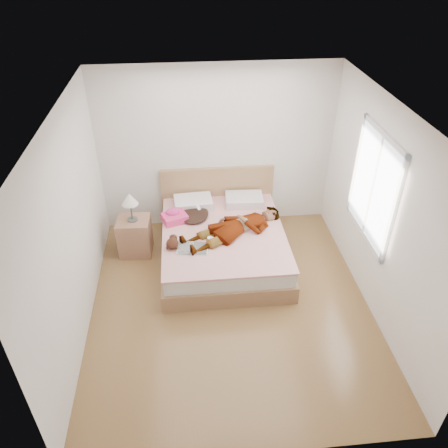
{
  "coord_description": "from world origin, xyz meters",
  "views": [
    {
      "loc": [
        -0.49,
        -4.12,
        4.14
      ],
      "look_at": [
        0.0,
        0.85,
        0.7
      ],
      "focal_mm": 35.0,
      "sensor_mm": 36.0,
      "label": 1
    }
  ],
  "objects_px": {
    "bed": "(223,241)",
    "phone": "(198,207)",
    "magazine": "(193,248)",
    "plush_toy": "(172,242)",
    "towel": "(174,216)",
    "coffee_mug": "(210,240)",
    "nightstand": "(135,233)",
    "woman": "(235,225)"
  },
  "relations": [
    {
      "from": "bed",
      "to": "towel",
      "type": "bearing_deg",
      "value": 160.15
    },
    {
      "from": "bed",
      "to": "phone",
      "type": "bearing_deg",
      "value": 138.27
    },
    {
      "from": "woman",
      "to": "plush_toy",
      "type": "distance_m",
      "value": 0.93
    },
    {
      "from": "coffee_mug",
      "to": "plush_toy",
      "type": "height_order",
      "value": "plush_toy"
    },
    {
      "from": "bed",
      "to": "plush_toy",
      "type": "xyz_separation_m",
      "value": [
        -0.72,
        -0.39,
        0.31
      ]
    },
    {
      "from": "towel",
      "to": "nightstand",
      "type": "xyz_separation_m",
      "value": [
        -0.6,
        -0.03,
        -0.25
      ]
    },
    {
      "from": "towel",
      "to": "plush_toy",
      "type": "relative_size",
      "value": 1.57
    },
    {
      "from": "plush_toy",
      "to": "nightstand",
      "type": "distance_m",
      "value": 0.88
    },
    {
      "from": "towel",
      "to": "nightstand",
      "type": "relative_size",
      "value": 0.41
    },
    {
      "from": "towel",
      "to": "plush_toy",
      "type": "height_order",
      "value": "towel"
    },
    {
      "from": "phone",
      "to": "plush_toy",
      "type": "relative_size",
      "value": 0.36
    },
    {
      "from": "phone",
      "to": "nightstand",
      "type": "distance_m",
      "value": 1.03
    },
    {
      "from": "nightstand",
      "to": "magazine",
      "type": "bearing_deg",
      "value": -38.81
    },
    {
      "from": "magazine",
      "to": "plush_toy",
      "type": "height_order",
      "value": "plush_toy"
    },
    {
      "from": "bed",
      "to": "plush_toy",
      "type": "height_order",
      "value": "bed"
    },
    {
      "from": "magazine",
      "to": "bed",
      "type": "bearing_deg",
      "value": 45.4
    },
    {
      "from": "nightstand",
      "to": "towel",
      "type": "bearing_deg",
      "value": 2.82
    },
    {
      "from": "magazine",
      "to": "phone",
      "type": "bearing_deg",
      "value": 81.14
    },
    {
      "from": "woman",
      "to": "bed",
      "type": "relative_size",
      "value": 0.77
    },
    {
      "from": "coffee_mug",
      "to": "nightstand",
      "type": "bearing_deg",
      "value": 152.74
    },
    {
      "from": "nightstand",
      "to": "coffee_mug",
      "type": "bearing_deg",
      "value": -27.26
    },
    {
      "from": "magazine",
      "to": "towel",
      "type": "bearing_deg",
      "value": 108.87
    },
    {
      "from": "coffee_mug",
      "to": "woman",
      "type": "bearing_deg",
      "value": 33.18
    },
    {
      "from": "coffee_mug",
      "to": "plush_toy",
      "type": "bearing_deg",
      "value": -174.81
    },
    {
      "from": "phone",
      "to": "bed",
      "type": "distance_m",
      "value": 0.61
    },
    {
      "from": "bed",
      "to": "coffee_mug",
      "type": "relative_size",
      "value": 17.61
    },
    {
      "from": "woman",
      "to": "coffee_mug",
      "type": "height_order",
      "value": "woman"
    },
    {
      "from": "bed",
      "to": "towel",
      "type": "distance_m",
      "value": 0.8
    },
    {
      "from": "bed",
      "to": "woman",
      "type": "bearing_deg",
      "value": -31.52
    },
    {
      "from": "magazine",
      "to": "plush_toy",
      "type": "bearing_deg",
      "value": 165.35
    },
    {
      "from": "woman",
      "to": "nightstand",
      "type": "bearing_deg",
      "value": -129.92
    },
    {
      "from": "woman",
      "to": "phone",
      "type": "bearing_deg",
      "value": -156.16
    },
    {
      "from": "magazine",
      "to": "nightstand",
      "type": "relative_size",
      "value": 0.45
    },
    {
      "from": "plush_toy",
      "to": "nightstand",
      "type": "bearing_deg",
      "value": 133.45
    },
    {
      "from": "bed",
      "to": "magazine",
      "type": "xyz_separation_m",
      "value": [
        -0.45,
        -0.46,
        0.24
      ]
    },
    {
      "from": "towel",
      "to": "nightstand",
      "type": "height_order",
      "value": "nightstand"
    },
    {
      "from": "towel",
      "to": "phone",
      "type": "bearing_deg",
      "value": 7.47
    },
    {
      "from": "phone",
      "to": "towel",
      "type": "relative_size",
      "value": 0.23
    },
    {
      "from": "bed",
      "to": "coffee_mug",
      "type": "bearing_deg",
      "value": -120.87
    },
    {
      "from": "towel",
      "to": "coffee_mug",
      "type": "xyz_separation_m",
      "value": [
        0.49,
        -0.59,
        -0.03
      ]
    },
    {
      "from": "towel",
      "to": "nightstand",
      "type": "distance_m",
      "value": 0.65
    },
    {
      "from": "bed",
      "to": "magazine",
      "type": "bearing_deg",
      "value": -134.6
    }
  ]
}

